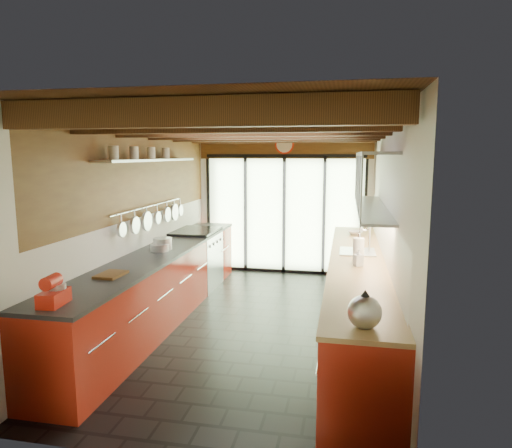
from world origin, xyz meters
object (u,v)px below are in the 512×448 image
at_px(paper_towel, 358,251).
at_px(bowl, 355,233).
at_px(kettle, 365,310).
at_px(stand_mixer, 54,293).
at_px(soap_bottle, 359,257).

distance_m(paper_towel, bowl, 1.94).
bearing_deg(kettle, paper_towel, 90.00).
xyz_separation_m(kettle, bowl, (0.00, 3.99, -0.10)).
bearing_deg(stand_mixer, paper_towel, 38.86).
bearing_deg(bowl, stand_mixer, -122.52).
bearing_deg(soap_bottle, paper_towel, 90.00).
bearing_deg(paper_towel, kettle, -90.00).
relative_size(kettle, bowl, 1.46).
bearing_deg(stand_mixer, bowl, 57.48).
xyz_separation_m(stand_mixer, bowl, (2.54, 3.98, -0.08)).
height_order(paper_towel, soap_bottle, paper_towel).
xyz_separation_m(stand_mixer, paper_towel, (2.54, 2.05, 0.04)).
height_order(kettle, paper_towel, paper_towel).
height_order(stand_mixer, soap_bottle, stand_mixer).
distance_m(kettle, bowl, 3.99).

